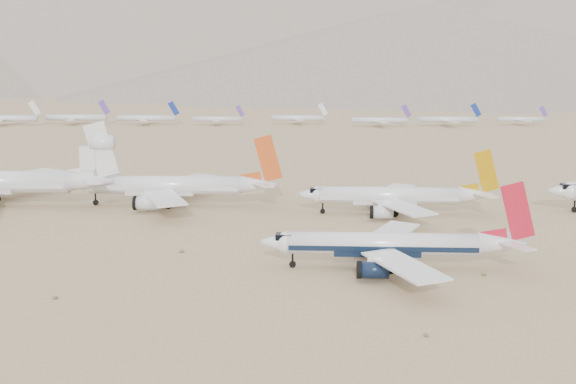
% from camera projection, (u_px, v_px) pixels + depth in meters
% --- Properties ---
extents(ground, '(7000.00, 7000.00, 0.00)m').
position_uv_depth(ground, '(341.00, 276.00, 123.00)').
color(ground, '#876C4F').
rests_on(ground, ground).
extents(main_airliner, '(45.10, 44.05, 15.92)m').
position_uv_depth(main_airliner, '(394.00, 245.00, 126.63)').
color(main_airliner, silver).
rests_on(main_airliner, ground).
extents(row2_gold_tail, '(45.44, 44.44, 16.18)m').
position_uv_depth(row2_gold_tail, '(397.00, 196.00, 174.71)').
color(row2_gold_tail, silver).
rests_on(row2_gold_tail, ground).
extents(row2_orange_tail, '(52.29, 51.15, 18.65)m').
position_uv_depth(row2_orange_tail, '(173.00, 186.00, 185.48)').
color(row2_orange_tail, silver).
rests_on(row2_orange_tail, ground).
extents(distant_storage_row, '(554.07, 54.77, 13.66)m').
position_uv_depth(distant_storage_row, '(316.00, 119.00, 455.51)').
color(distant_storage_row, silver).
rests_on(distant_storage_row, ground).
extents(mountain_range, '(7354.00, 3024.00, 470.00)m').
position_uv_depth(mountain_range, '(359.00, 4.00, 1709.89)').
color(mountain_range, slate).
rests_on(mountain_range, ground).
extents(desert_scrub, '(206.06, 121.67, 0.63)m').
position_uv_depth(desert_scrub, '(126.00, 320.00, 100.49)').
color(desert_scrub, brown).
rests_on(desert_scrub, ground).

